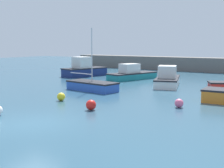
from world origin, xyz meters
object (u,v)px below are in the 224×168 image
object	(u,v)px
motorboat_grey_hull	(167,79)
mooring_buoy_pink	(179,103)
motorboat_with_cabin	(132,74)
sailboat_short_mast	(92,86)
mooring_buoy_red	(91,105)
cabin_cruiser_white	(84,69)
mooring_buoy_yellow	(61,97)

from	to	relation	value
motorboat_grey_hull	mooring_buoy_pink	xyz separation A→B (m)	(4.45, -8.56, -0.37)
motorboat_with_cabin	sailboat_short_mast	bearing A→B (deg)	-155.74
motorboat_with_cabin	mooring_buoy_red	world-z (taller)	motorboat_with_cabin
cabin_cruiser_white	motorboat_grey_hull	xyz separation A→B (m)	(11.68, -2.61, -0.17)
cabin_cruiser_white	mooring_buoy_red	distance (m)	19.04
motorboat_grey_hull	sailboat_short_mast	xyz separation A→B (m)	(-4.02, -5.95, -0.24)
motorboat_grey_hull	sailboat_short_mast	world-z (taller)	sailboat_short_mast
cabin_cruiser_white	motorboat_grey_hull	bearing A→B (deg)	-88.36
motorboat_with_cabin	mooring_buoy_yellow	distance (m)	13.76
motorboat_grey_hull	cabin_cruiser_white	bearing A→B (deg)	58.69
motorboat_grey_hull	sailboat_short_mast	distance (m)	7.19
cabin_cruiser_white	sailboat_short_mast	world-z (taller)	sailboat_short_mast
cabin_cruiser_white	sailboat_short_mast	distance (m)	11.49
mooring_buoy_pink	mooring_buoy_yellow	distance (m)	7.75
sailboat_short_mast	mooring_buoy_yellow	distance (m)	4.95
mooring_buoy_pink	mooring_buoy_red	bearing A→B (deg)	-138.78
mooring_buoy_pink	motorboat_grey_hull	bearing A→B (deg)	117.49
motorboat_with_cabin	mooring_buoy_pink	distance (m)	14.96
sailboat_short_mast	mooring_buoy_pink	size ratio (longest dim) A/B	9.57
sailboat_short_mast	motorboat_with_cabin	world-z (taller)	sailboat_short_mast
motorboat_with_cabin	mooring_buoy_yellow	xyz separation A→B (m)	(2.33, -13.55, -0.30)
mooring_buoy_pink	mooring_buoy_red	distance (m)	5.28
sailboat_short_mast	mooring_buoy_red	bearing A→B (deg)	-46.00
motorboat_grey_hull	motorboat_with_cabin	size ratio (longest dim) A/B	0.95
cabin_cruiser_white	motorboat_with_cabin	world-z (taller)	cabin_cruiser_white
cabin_cruiser_white	mooring_buoy_yellow	world-z (taller)	cabin_cruiser_white
cabin_cruiser_white	mooring_buoy_pink	xyz separation A→B (m)	(16.13, -11.17, -0.54)
sailboat_short_mast	motorboat_grey_hull	bearing A→B (deg)	63.41
mooring_buoy_yellow	mooring_buoy_pink	bearing A→B (deg)	16.68
mooring_buoy_pink	mooring_buoy_yellow	world-z (taller)	mooring_buoy_yellow
mooring_buoy_yellow	motorboat_with_cabin	bearing A→B (deg)	99.77
sailboat_short_mast	mooring_buoy_pink	world-z (taller)	sailboat_short_mast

